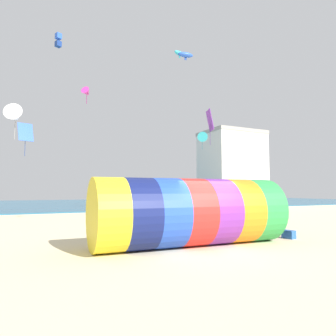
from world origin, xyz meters
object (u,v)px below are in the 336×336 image
Objects in this scene: cooler_box at (289,234)px; kite_purple_diamond at (210,121)px; kite_blue_parafoil at (186,55)px; kite_handler at (268,218)px; kite_cyan_delta at (202,136)px; kite_blue_diamond at (26,132)px; kite_blue_box at (58,40)px; kite_magenta_delta at (87,93)px; kite_white_delta at (15,116)px; giant_inflatable_tube at (191,212)px; kite_cyan_parafoil at (180,53)px.

kite_purple_diamond is at bearing 83.57° from cooler_box.
kite_blue_parafoil is 9.61m from kite_purple_diamond.
kite_handler is 18.72m from kite_cyan_delta.
kite_cyan_delta is at bearing 60.76° from kite_purple_diamond.
kite_blue_box is at bearing 8.85° from kite_blue_diamond.
kite_magenta_delta is 4.27m from kite_white_delta.
kite_blue_diamond is 4.10m from kite_white_delta.
kite_purple_diamond reaches higher than giant_inflatable_tube.
giant_inflatable_tube is 24.17m from kite_cyan_parafoil.
kite_blue_diamond reaches higher than giant_inflatable_tube.
kite_white_delta is (-2.55, -4.38, -7.12)m from kite_blue_box.
kite_handler is 1.55× the size of kite_magenta_delta.
kite_blue_box reaches higher than kite_cyan_delta.
kite_cyan_parafoil is 3.05× the size of cooler_box.
kite_white_delta reaches higher than kite_handler.
kite_blue_box is 13.10m from kite_purple_diamond.
kite_blue_parafoil is at bearing 61.73° from giant_inflatable_tube.
kite_cyan_parafoil reaches higher than kite_blue_box.
kite_blue_parafoil is 2.90× the size of cooler_box.
kite_magenta_delta is 2.00× the size of cooler_box.
kite_cyan_parafoil is at bearing 63.49° from giant_inflatable_tube.
kite_handler is at bearing -35.16° from kite_white_delta.
kite_white_delta is at bearing 126.52° from giant_inflatable_tube.
kite_cyan_delta is at bearing 24.69° from kite_white_delta.
giant_inflatable_tube is 6.97× the size of kite_blue_box.
kite_handler is 0.74× the size of kite_cyan_delta.
kite_blue_parafoil is at bearing -110.04° from kite_cyan_parafoil.
kite_blue_parafoil is 0.69× the size of kite_cyan_delta.
giant_inflatable_tube is 3.09× the size of kite_purple_diamond.
kite_cyan_parafoil is (8.37, 16.78, 15.25)m from giant_inflatable_tube.
kite_purple_diamond is at bearing 81.91° from kite_handler.
kite_blue_box reaches higher than kite_handler.
giant_inflatable_tube is 10.77m from kite_purple_diamond.
kite_blue_box is at bearing 106.72° from giant_inflatable_tube.
kite_magenta_delta is (-8.34, 0.82, 1.07)m from kite_purple_diamond.
kite_white_delta reaches higher than cooler_box.
cooler_box is (-3.53, -17.11, -16.37)m from kite_cyan_parafoil.
kite_blue_box is at bearing 59.75° from kite_white_delta.
kite_blue_parafoil is 4.52m from kite_cyan_parafoil.
kite_handler is 17.01m from kite_blue_diamond.
kite_cyan_delta is at bearing 43.26° from kite_blue_parafoil.
kite_cyan_parafoil reaches higher than giant_inflatable_tube.
kite_blue_box reaches higher than kite_blue_diamond.
kite_purple_diamond is 4.78× the size of cooler_box.
cooler_box is (10.81, -13.18, -6.04)m from kite_blue_diamond.
kite_magenta_delta is 16.45m from kite_cyan_delta.
kite_blue_box reaches higher than kite_magenta_delta.
kite_magenta_delta is (-2.66, 7.97, 6.78)m from giant_inflatable_tube.
kite_blue_box is at bearing 179.10° from kite_blue_parafoil.
kite_cyan_delta is at bearing 56.60° from giant_inflatable_tube.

